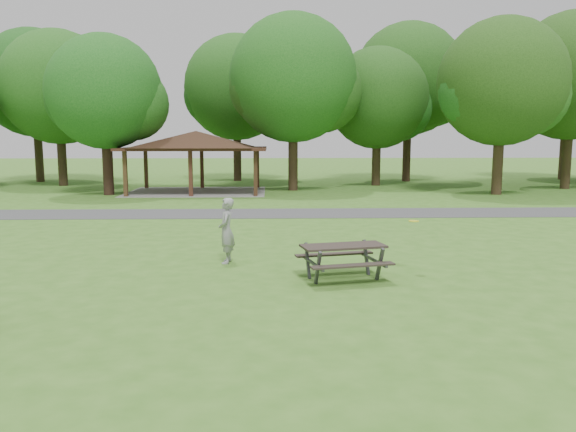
{
  "coord_description": "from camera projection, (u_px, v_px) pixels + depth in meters",
  "views": [
    {
      "loc": [
        0.52,
        -10.84,
        3.4
      ],
      "look_at": [
        1.0,
        4.0,
        1.3
      ],
      "focal_mm": 35.0,
      "sensor_mm": 36.0,
      "label": 1
    }
  ],
  "objects": [
    {
      "name": "pavilion",
      "position": [
        196.0,
        142.0,
        34.38
      ],
      "size": [
        8.6,
        7.01,
        3.76
      ],
      "color": "#3C2715",
      "rests_on": "ground"
    },
    {
      "name": "tree_row_d",
      "position": [
        106.0,
        95.0,
        32.39
      ],
      "size": [
        6.93,
        6.6,
        9.27
      ],
      "color": "black",
      "rests_on": "ground"
    },
    {
      "name": "asphalt_path",
      "position": [
        258.0,
        213.0,
        25.04
      ],
      "size": [
        120.0,
        3.2,
        0.02
      ],
      "primitive_type": "cube",
      "color": "#404043",
      "rests_on": "ground"
    },
    {
      "name": "frisbee_in_flight",
      "position": [
        414.0,
        221.0,
        13.97
      ],
      "size": [
        0.32,
        0.32,
        0.02
      ],
      "color": "yellow",
      "rests_on": "ground"
    },
    {
      "name": "picnic_table_middle",
      "position": [
        343.0,
        253.0,
        13.43
      ],
      "size": [
        2.29,
        1.99,
        0.86
      ],
      "color": "#2A221E",
      "rests_on": "ground"
    },
    {
      "name": "tree_row_f",
      "position": [
        379.0,
        101.0,
        38.86
      ],
      "size": [
        7.35,
        7.0,
        9.55
      ],
      "color": "#302115",
      "rests_on": "ground"
    },
    {
      "name": "tree_deep_b",
      "position": [
        238.0,
        91.0,
        42.85
      ],
      "size": [
        8.4,
        8.0,
        11.13
      ],
      "color": "black",
      "rests_on": "ground"
    },
    {
      "name": "tree_row_e",
      "position": [
        295.0,
        82.0,
        35.07
      ],
      "size": [
        8.4,
        8.0,
        11.02
      ],
      "color": "#312115",
      "rests_on": "ground"
    },
    {
      "name": "ground",
      "position": [
        244.0,
        309.0,
        11.19
      ],
      "size": [
        160.0,
        160.0,
        0.0
      ],
      "primitive_type": "plane",
      "color": "#3C7020",
      "rests_on": "ground"
    },
    {
      "name": "tree_deep_c",
      "position": [
        410.0,
        83.0,
        42.19
      ],
      "size": [
        8.82,
        8.4,
        11.9
      ],
      "color": "#311E16",
      "rests_on": "ground"
    },
    {
      "name": "tree_deep_d",
      "position": [
        569.0,
        90.0,
        44.15
      ],
      "size": [
        8.4,
        8.0,
        11.27
      ],
      "color": "#322216",
      "rests_on": "ground"
    },
    {
      "name": "tree_row_h",
      "position": [
        573.0,
        80.0,
        36.11
      ],
      "size": [
        8.61,
        8.2,
        11.37
      ],
      "color": "#2F2215",
      "rests_on": "ground"
    },
    {
      "name": "tree_deep_a",
      "position": [
        36.0,
        86.0,
        41.84
      ],
      "size": [
        8.4,
        8.0,
        11.38
      ],
      "color": "#2E2114",
      "rests_on": "ground"
    },
    {
      "name": "frisbee_thrower",
      "position": [
        227.0,
        231.0,
        15.14
      ],
      "size": [
        0.45,
        0.66,
        1.78
      ],
      "primitive_type": "imported",
      "rotation": [
        0.0,
        0.0,
        -1.61
      ],
      "color": "gray",
      "rests_on": "ground"
    },
    {
      "name": "tree_row_c",
      "position": [
        60.0,
        91.0,
        38.55
      ],
      "size": [
        8.19,
        7.8,
        10.67
      ],
      "color": "black",
      "rests_on": "ground"
    },
    {
      "name": "tree_row_g",
      "position": [
        503.0,
        86.0,
        32.55
      ],
      "size": [
        7.77,
        7.4,
        10.25
      ],
      "color": "#332416",
      "rests_on": "ground"
    }
  ]
}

